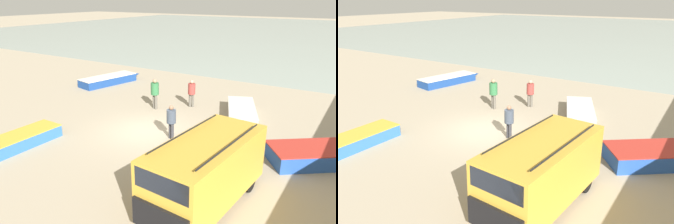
# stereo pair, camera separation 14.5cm
# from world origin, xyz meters

# --- Properties ---
(ground_plane) EXTENTS (200.00, 200.00, 0.00)m
(ground_plane) POSITION_xyz_m (0.00, 0.00, 0.00)
(ground_plane) COLOR tan
(sea_water) EXTENTS (120.00, 80.00, 0.01)m
(sea_water) POSITION_xyz_m (0.00, 52.00, 0.00)
(sea_water) COLOR #99A89E
(sea_water) RESTS_ON ground_plane
(parked_van) EXTENTS (2.30, 4.84, 2.27)m
(parked_van) POSITION_xyz_m (5.02, -3.73, 1.18)
(parked_van) COLOR gold
(parked_van) RESTS_ON ground_plane
(fishing_rowboat_0) EXTENTS (1.36, 5.61, 0.56)m
(fishing_rowboat_0) POSITION_xyz_m (-3.73, -5.05, 0.28)
(fishing_rowboat_0) COLOR #2D66AD
(fishing_rowboat_0) RESTS_ON ground_plane
(fishing_rowboat_1) EXTENTS (2.32, 5.39, 0.60)m
(fishing_rowboat_1) POSITION_xyz_m (-7.89, 6.11, 0.30)
(fishing_rowboat_1) COLOR navy
(fishing_rowboat_1) RESTS_ON ground_plane
(fishing_rowboat_2) EXTENTS (2.84, 4.69, 0.65)m
(fishing_rowboat_2) POSITION_xyz_m (3.16, 4.45, 0.32)
(fishing_rowboat_2) COLOR #ADA89E
(fishing_rowboat_2) RESTS_ON ground_plane
(fishing_rowboat_3) EXTENTS (4.82, 4.07, 0.67)m
(fishing_rowboat_3) POSITION_xyz_m (7.92, 1.34, 0.33)
(fishing_rowboat_3) COLOR #234CA3
(fishing_rowboat_3) RESTS_ON ground_plane
(fisherman_0) EXTENTS (0.43, 0.43, 1.62)m
(fisherman_0) POSITION_xyz_m (1.48, -0.08, 0.97)
(fisherman_0) COLOR #38383D
(fisherman_0) RESTS_ON ground_plane
(fisherman_1) EXTENTS (0.43, 0.43, 1.65)m
(fisherman_1) POSITION_xyz_m (0.01, 4.52, 0.98)
(fisherman_1) COLOR #5B564C
(fisherman_1) RESTS_ON ground_plane
(fisherman_2) EXTENTS (0.47, 0.47, 1.79)m
(fisherman_2) POSITION_xyz_m (-1.62, 3.07, 1.07)
(fisherman_2) COLOR #5B564C
(fisherman_2) RESTS_ON ground_plane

